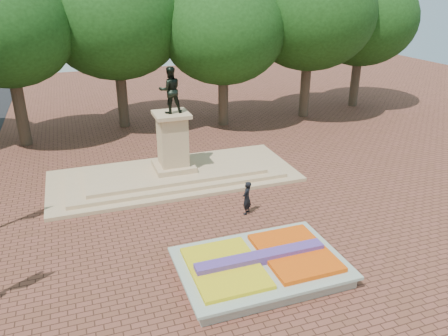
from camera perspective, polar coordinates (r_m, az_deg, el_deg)
ground at (r=18.70m, az=-0.63°, el=-10.80°), size 90.00×90.00×0.00m
flower_bed at (r=17.28m, az=4.88°, el=-12.55°), size 6.30×4.30×0.91m
monument at (r=25.14m, az=-6.59°, el=0.55°), size 14.00×6.00×6.40m
tree_row_back at (r=33.75m, az=-7.16°, el=16.42°), size 44.80×8.80×10.43m
pedestrian at (r=21.15m, az=2.99°, el=-3.92°), size 0.72×0.72×1.69m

